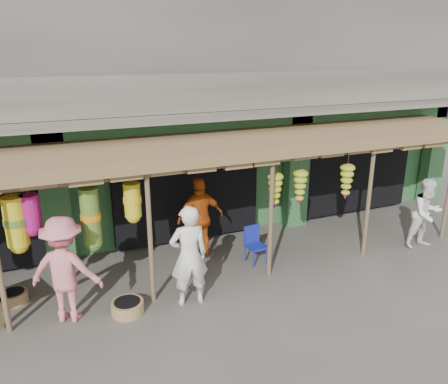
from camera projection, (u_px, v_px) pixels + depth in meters
name	position (u px, v px, depth m)	size (l,w,h in m)	color
ground	(222.00, 280.00, 9.09)	(80.00, 80.00, 0.00)	#514C47
building	(155.00, 94.00, 12.30)	(16.40, 6.80, 7.00)	gray
awning	(198.00, 152.00, 8.92)	(14.00, 2.70, 2.79)	brown
blue_chair	(254.00, 242.00, 9.73)	(0.44, 0.45, 0.84)	#17249B
basket_mid	(128.00, 307.00, 7.91)	(0.59, 0.59, 0.23)	olive
basket_right	(14.00, 297.00, 8.23)	(0.49, 0.49, 0.22)	olive
person_front	(189.00, 256.00, 7.98)	(0.71, 0.47, 1.94)	white
person_right	(426.00, 213.00, 10.36)	(0.83, 0.65, 1.71)	white
person_vendor	(200.00, 218.00, 9.89)	(1.10, 0.46, 1.88)	#CC5413
person_shopper	(65.00, 270.00, 7.49)	(1.25, 0.72, 1.93)	pink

